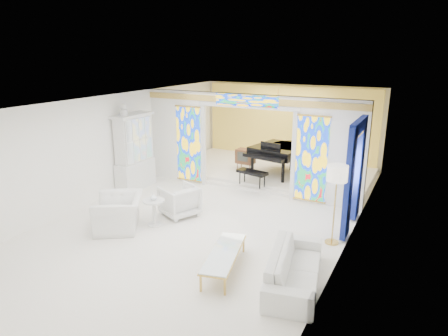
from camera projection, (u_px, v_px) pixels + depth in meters
The scene contains 23 objects.
floor at pixel (216, 213), 10.81m from camera, with size 12.00×12.00×0.00m, color white.
ceiling at pixel (215, 101), 9.97m from camera, with size 7.00×12.00×0.02m, color silver.
wall_back at pixel (290, 124), 15.49m from camera, with size 7.00×0.02×3.00m, color white.
wall_left at pixel (113, 145), 11.95m from camera, with size 0.02×12.00×3.00m, color white.
wall_right at pixel (354, 178), 8.84m from camera, with size 0.02×12.00×3.00m, color white.
partition_wall at pixel (247, 139), 12.04m from camera, with size 7.00×0.22×3.00m.
stained_glass_left at pixel (189, 144), 12.96m from camera, with size 0.90×0.04×2.40m, color gold.
stained_glass_right at pixel (312, 159), 11.15m from camera, with size 0.90×0.04×2.40m, color gold.
stained_glass_transom at pixel (246, 101), 11.63m from camera, with size 2.00×0.04×0.34m, color gold.
alcove_platform at pixel (271, 171), 14.27m from camera, with size 6.80×3.80×0.18m, color white.
gold_curtain_back at pixel (289, 124), 15.39m from camera, with size 6.70×0.10×2.90m, color #FAD557.
chandelier at pixel (278, 102), 13.41m from camera, with size 0.48×0.48×0.30m, color #BA9441.
blue_drapes at pixel (355, 167), 9.45m from camera, with size 0.14×1.85×2.65m.
china_cabinet at pixel (134, 153), 12.42m from camera, with size 0.56×1.46×2.72m.
armchair_left at pixel (119, 213), 9.75m from camera, with size 1.26×1.10×0.82m, color white.
armchair_right at pixel (179, 201), 10.54m from camera, with size 0.87×0.89×0.81m, color silver.
sofa at pixel (295, 267), 7.44m from camera, with size 2.27×0.89×0.66m, color white.
side_table at pixel (154, 209), 9.92m from camera, with size 0.65×0.65×0.67m.
vase at pixel (153, 197), 9.83m from camera, with size 0.17×0.17×0.18m, color white.
coffee_table at pixel (224, 254), 7.88m from camera, with size 0.94×1.85×0.40m.
floor_lamp at pixel (337, 177), 8.67m from camera, with size 0.47×0.47×1.85m.
grand_piano at pixel (285, 151), 13.41m from camera, with size 2.22×3.08×1.19m.
tv_console at pixel (245, 156), 14.01m from camera, with size 0.64×0.46×0.72m.
Camera 1 is at (4.85, -8.79, 4.21)m, focal length 32.00 mm.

